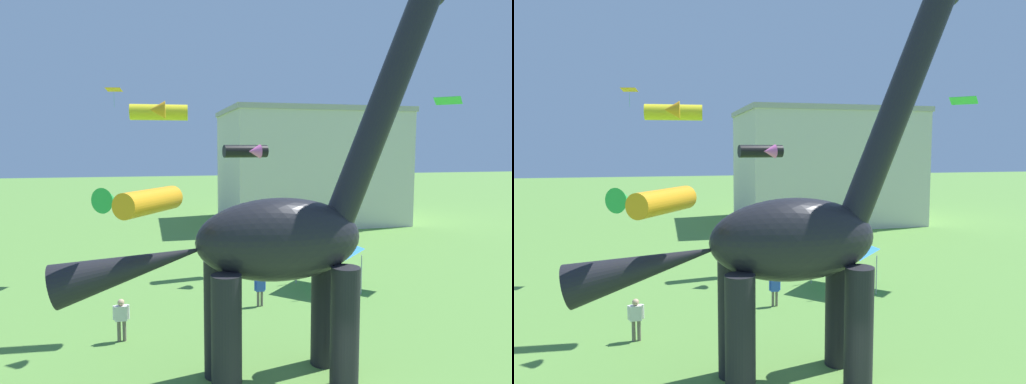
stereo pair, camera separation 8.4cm
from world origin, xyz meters
The scene contains 10 objects.
dinosaur_sculpture centered at (-1.13, 3.36, 4.77)m, with size 12.63×2.68×13.20m.
person_near_flyer centered at (-6.28, 7.90, 1.04)m, with size 0.65×0.28×1.73m.
person_watching_child centered at (0.07, 10.56, 0.93)m, with size 0.57×0.25×1.53m.
festival_canopy_tent centered at (4.36, 12.42, 2.54)m, with size 3.15×3.15×3.00m.
kite_far_right centered at (0.77, 16.49, 7.52)m, with size 2.82×2.50×0.81m.
kite_apex centered at (-4.64, 8.86, 9.18)m, with size 2.40×2.07×0.69m.
kite_trailing centered at (-6.95, 18.03, 11.13)m, with size 1.02×0.84×1.11m.
kite_far_left centered at (-5.35, 2.66, 6.20)m, with size 2.60×2.48×0.73m.
kite_high_left centered at (11.73, 12.72, 10.41)m, with size 1.77×1.76×0.35m.
background_building_block centered at (11.61, 35.67, 5.88)m, with size 17.81×13.18×11.75m.
Camera 1 is at (-5.19, -10.45, 7.67)m, focal length 32.01 mm.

